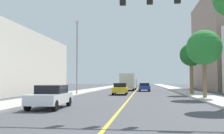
# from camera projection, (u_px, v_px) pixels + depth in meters

# --- Properties ---
(ground) EXTENTS (192.00, 192.00, 0.00)m
(ground) POSITION_uv_depth(u_px,v_px,m) (136.00, 90.00, 46.46)
(ground) COLOR #47474C
(sidewalk_left) EXTENTS (3.50, 168.00, 0.15)m
(sidewalk_left) POSITION_uv_depth(u_px,v_px,m) (93.00, 90.00, 47.44)
(sidewalk_left) COLOR #B2ADA3
(sidewalk_left) RESTS_ON ground
(sidewalk_right) EXTENTS (3.50, 168.00, 0.15)m
(sidewalk_right) POSITION_uv_depth(u_px,v_px,m) (181.00, 90.00, 45.48)
(sidewalk_right) COLOR beige
(sidewalk_right) RESTS_ON ground
(lane_marking_center) EXTENTS (0.16, 144.00, 0.01)m
(lane_marking_center) POSITION_uv_depth(u_px,v_px,m) (136.00, 90.00, 46.46)
(lane_marking_center) COLOR yellow
(lane_marking_center) RESTS_ON ground
(traffic_signal_mast) EXTENTS (8.14, 0.36, 6.82)m
(traffic_signal_mast) POSITION_uv_depth(u_px,v_px,m) (194.00, 12.00, 12.98)
(traffic_signal_mast) COLOR gray
(traffic_signal_mast) RESTS_ON sidewalk_right
(street_lamp) EXTENTS (0.56, 0.28, 8.95)m
(street_lamp) POSITION_uv_depth(u_px,v_px,m) (77.00, 53.00, 31.08)
(street_lamp) COLOR gray
(street_lamp) RESTS_ON sidewalk_left
(palm_mid) EXTENTS (3.34, 3.34, 6.44)m
(palm_mid) POSITION_uv_depth(u_px,v_px,m) (204.00, 48.00, 24.49)
(palm_mid) COLOR brown
(palm_mid) RESTS_ON sidewalk_right
(palm_far) EXTENTS (2.77, 2.77, 6.15)m
(palm_far) POSITION_uv_depth(u_px,v_px,m) (191.00, 56.00, 31.19)
(palm_far) COLOR brown
(palm_far) RESTS_ON sidewalk_right
(car_white) EXTENTS (1.92, 4.09, 1.45)m
(car_white) POSITION_uv_depth(u_px,v_px,m) (51.00, 96.00, 16.04)
(car_white) COLOR white
(car_white) RESTS_ON ground
(car_yellow) EXTENTS (1.87, 4.58, 1.44)m
(car_yellow) POSITION_uv_depth(u_px,v_px,m) (120.00, 89.00, 31.98)
(car_yellow) COLOR gold
(car_yellow) RESTS_ON ground
(car_blue) EXTENTS (1.94, 4.18, 1.37)m
(car_blue) POSITION_uv_depth(u_px,v_px,m) (144.00, 87.00, 41.96)
(car_blue) COLOR #1E389E
(car_blue) RESTS_ON ground
(delivery_truck) EXTENTS (2.67, 8.12, 2.94)m
(delivery_truck) POSITION_uv_depth(u_px,v_px,m) (129.00, 82.00, 45.62)
(delivery_truck) COLOR #194799
(delivery_truck) RESTS_ON ground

